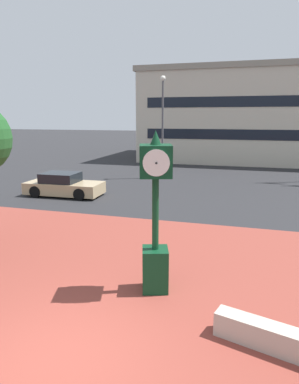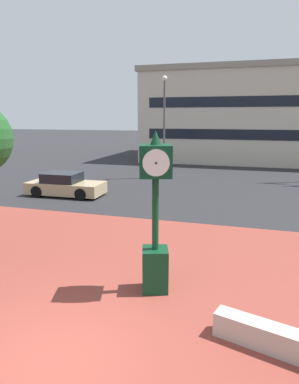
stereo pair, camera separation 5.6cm
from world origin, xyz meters
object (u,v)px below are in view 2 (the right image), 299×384
object	(u,v)px
car_street_near	(65,185)
street_lamp_post	(164,117)
civic_building	(263,115)
street_clock	(155,215)

from	to	relation	value
car_street_near	street_lamp_post	bearing A→B (deg)	148.74
civic_building	street_lamp_post	bearing A→B (deg)	-116.00
street_lamp_post	street_clock	bearing A→B (deg)	-76.63
street_clock	civic_building	bearing A→B (deg)	66.69
street_clock	street_lamp_post	distance (m)	16.42
civic_building	street_lamp_post	distance (m)	15.86
street_clock	car_street_near	xyz separation A→B (m)	(-7.71, 8.86, -1.40)
car_street_near	street_lamp_post	size ratio (longest dim) A/B	0.61
street_clock	car_street_near	bearing A→B (deg)	113.78
street_clock	civic_building	distance (m)	30.34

